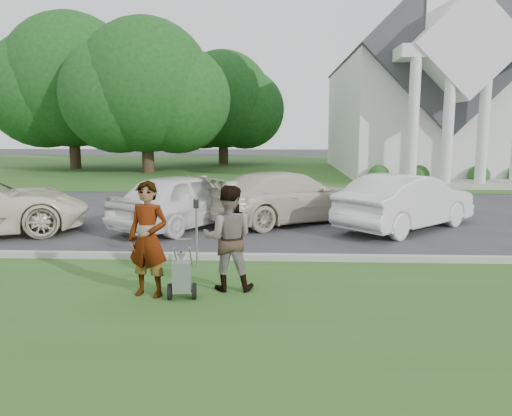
# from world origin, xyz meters

# --- Properties ---
(ground) EXTENTS (120.00, 120.00, 0.00)m
(ground) POSITION_xyz_m (0.00, 0.00, 0.00)
(ground) COLOR #333335
(ground) RESTS_ON ground
(grass_strip) EXTENTS (80.00, 7.00, 0.01)m
(grass_strip) POSITION_xyz_m (0.00, -3.00, 0.01)
(grass_strip) COLOR #30591E
(grass_strip) RESTS_ON ground
(church_lawn) EXTENTS (80.00, 30.00, 0.01)m
(church_lawn) POSITION_xyz_m (0.00, 27.00, 0.01)
(church_lawn) COLOR #30591E
(church_lawn) RESTS_ON ground
(curb) EXTENTS (80.00, 0.18, 0.15)m
(curb) POSITION_xyz_m (0.00, 0.55, 0.07)
(curb) COLOR #9E9E93
(curb) RESTS_ON ground
(church) EXTENTS (9.19, 19.00, 24.10)m
(church) POSITION_xyz_m (9.00, 23.11, 5.94)
(church) COLOR white
(church) RESTS_ON ground
(tree_left) EXTENTS (10.63, 8.40, 9.71)m
(tree_left) POSITION_xyz_m (-8.01, 21.99, 5.11)
(tree_left) COLOR #332316
(tree_left) RESTS_ON ground
(tree_far) EXTENTS (11.64, 9.20, 10.73)m
(tree_far) POSITION_xyz_m (-14.01, 24.99, 5.69)
(tree_far) COLOR #332316
(tree_far) RESTS_ON ground
(tree_back) EXTENTS (9.61, 7.60, 8.89)m
(tree_back) POSITION_xyz_m (-4.01, 29.99, 4.73)
(tree_back) COLOR #332316
(tree_back) RESTS_ON ground
(striping_cart) EXTENTS (0.50, 0.96, 0.86)m
(striping_cart) POSITION_xyz_m (-1.20, -1.96, 0.37)
(striping_cart) COLOR black
(striping_cart) RESTS_ON ground
(person_left) EXTENTS (0.80, 0.62, 1.94)m
(person_left) POSITION_xyz_m (-1.77, -1.82, 0.97)
(person_left) COLOR #999999
(person_left) RESTS_ON ground
(person_right) EXTENTS (0.91, 0.72, 1.84)m
(person_right) POSITION_xyz_m (-0.47, -1.42, 0.92)
(person_right) COLOR #999999
(person_right) RESTS_ON ground
(parking_meter_near) EXTENTS (0.10, 0.09, 1.44)m
(parking_meter_near) POSITION_xyz_m (-1.25, -0.07, 0.90)
(parking_meter_near) COLOR #94989C
(parking_meter_near) RESTS_ON ground
(car_b) EXTENTS (4.05, 4.92, 1.58)m
(car_b) POSITION_xyz_m (-2.29, 4.13, 0.79)
(car_b) COLOR white
(car_b) RESTS_ON ground
(car_c) EXTENTS (5.59, 4.73, 1.53)m
(car_c) POSITION_xyz_m (0.71, 5.10, 0.77)
(car_c) COLOR beige
(car_c) RESTS_ON ground
(car_d) EXTENTS (4.56, 4.43, 1.55)m
(car_d) POSITION_xyz_m (4.00, 4.18, 0.78)
(car_d) COLOR silver
(car_d) RESTS_ON ground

